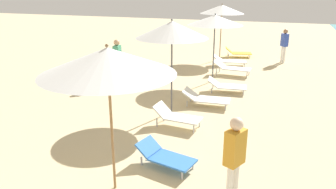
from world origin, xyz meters
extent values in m
cylinder|color=olive|center=(-1.09, 8.27, 1.13)|extent=(0.05, 0.05, 2.26)
cone|color=white|center=(-1.09, 8.27, 2.49)|extent=(2.35, 2.35, 0.46)
sphere|color=olive|center=(-1.09, 8.27, 2.75)|extent=(0.06, 0.06, 0.06)
cube|color=blue|center=(-0.26, 9.27, 0.22)|extent=(1.03, 0.76, 0.04)
cube|color=blue|center=(-0.86, 9.41, 0.36)|extent=(0.46, 0.63, 0.28)
cylinder|color=#B2B2B7|center=(0.14, 9.41, 0.10)|extent=(0.04, 0.04, 0.20)
cylinder|color=#B2B2B7|center=(0.04, 8.96, 0.10)|extent=(0.04, 0.04, 0.20)
cylinder|color=#B2B2B7|center=(-0.83, 9.64, 0.10)|extent=(0.04, 0.04, 0.20)
cylinder|color=#B2B2B7|center=(-0.94, 9.19, 0.10)|extent=(0.04, 0.04, 0.20)
cylinder|color=#4C4C51|center=(-1.32, 12.35, 1.14)|extent=(0.05, 0.05, 2.27)
cone|color=white|center=(-1.32, 12.35, 2.51)|extent=(2.09, 2.09, 0.47)
sphere|color=#4C4C51|center=(-1.32, 12.35, 2.78)|extent=(0.06, 0.06, 0.06)
cube|color=white|center=(-0.24, 13.28, 0.21)|extent=(1.13, 0.70, 0.04)
cube|color=white|center=(-0.98, 13.24, 0.36)|extent=(0.45, 0.66, 0.29)
cylinder|color=#B2B2B7|center=(0.19, 13.58, 0.10)|extent=(0.04, 0.04, 0.19)
cylinder|color=#B2B2B7|center=(0.22, 13.04, 0.10)|extent=(0.04, 0.04, 0.19)
cylinder|color=#B2B2B7|center=(-1.03, 13.51, 0.10)|extent=(0.04, 0.04, 0.19)
cylinder|color=#B2B2B7|center=(-1.00, 12.97, 0.10)|extent=(0.04, 0.04, 0.19)
cube|color=white|center=(-0.66, 11.38, 0.27)|extent=(1.03, 0.65, 0.04)
cube|color=white|center=(-1.30, 11.44, 0.43)|extent=(0.38, 0.59, 0.32)
cylinder|color=#B2B2B7|center=(-0.25, 11.57, 0.12)|extent=(0.04, 0.04, 0.25)
cylinder|color=#B2B2B7|center=(-0.29, 11.11, 0.12)|extent=(0.04, 0.04, 0.25)
cylinder|color=#B2B2B7|center=(-1.32, 11.67, 0.12)|extent=(0.04, 0.04, 0.25)
cylinder|color=#B2B2B7|center=(-1.36, 11.21, 0.12)|extent=(0.04, 0.04, 0.25)
cylinder|color=#4C4C51|center=(-0.83, 16.11, 1.12)|extent=(0.05, 0.05, 2.25)
cone|color=white|center=(-0.83, 16.11, 2.44)|extent=(2.13, 2.13, 0.38)
sphere|color=#4C4C51|center=(-0.83, 16.11, 2.65)|extent=(0.06, 0.06, 0.06)
cube|color=white|center=(-0.03, 17.33, 0.30)|extent=(1.19, 0.72, 0.04)
cube|color=white|center=(-0.81, 17.38, 0.45)|extent=(0.48, 0.68, 0.30)
cylinder|color=#B2B2B7|center=(0.47, 17.58, 0.14)|extent=(0.04, 0.04, 0.28)
cylinder|color=#B2B2B7|center=(0.44, 17.03, 0.14)|extent=(0.04, 0.04, 0.28)
cylinder|color=#B2B2B7|center=(-0.83, 17.66, 0.14)|extent=(0.04, 0.04, 0.28)
cylinder|color=#B2B2B7|center=(-0.87, 17.10, 0.14)|extent=(0.04, 0.04, 0.28)
cube|color=white|center=(0.13, 14.95, 0.21)|extent=(1.09, 0.78, 0.04)
cube|color=white|center=(-0.55, 14.86, 0.35)|extent=(0.46, 0.70, 0.28)
cylinder|color=#B2B2B7|center=(0.50, 15.28, 0.09)|extent=(0.04, 0.04, 0.19)
cylinder|color=#B2B2B7|center=(0.57, 14.72, 0.09)|extent=(0.04, 0.04, 0.19)
cylinder|color=#B2B2B7|center=(-0.61, 15.14, 0.09)|extent=(0.04, 0.04, 0.19)
cylinder|color=#B2B2B7|center=(-0.54, 14.58, 0.09)|extent=(0.04, 0.04, 0.19)
cylinder|color=olive|center=(-1.33, 20.32, 1.17)|extent=(0.05, 0.05, 2.34)
cone|color=white|center=(-1.33, 20.32, 2.56)|extent=(2.20, 2.20, 0.42)
sphere|color=olive|center=(-1.33, 20.32, 2.80)|extent=(0.06, 0.06, 0.06)
cube|color=yellow|center=(-0.31, 21.29, 0.21)|extent=(1.13, 0.83, 0.04)
cube|color=yellow|center=(-0.97, 21.14, 0.36)|extent=(0.49, 0.68, 0.30)
cylinder|color=#B2B2B7|center=(0.04, 21.63, 0.09)|extent=(0.04, 0.04, 0.19)
cylinder|color=#B2B2B7|center=(0.15, 21.12, 0.09)|extent=(0.04, 0.04, 0.19)
cylinder|color=#B2B2B7|center=(-1.06, 21.38, 0.09)|extent=(0.04, 0.04, 0.19)
cylinder|color=#B2B2B7|center=(-0.95, 20.88, 0.09)|extent=(0.04, 0.04, 0.19)
cube|color=white|center=(-0.41, 19.08, 0.22)|extent=(1.27, 0.90, 0.04)
cube|color=white|center=(-1.19, 18.93, 0.37)|extent=(0.57, 0.76, 0.28)
cylinder|color=#B2B2B7|center=(0.01, 19.46, 0.10)|extent=(0.04, 0.04, 0.20)
cylinder|color=#B2B2B7|center=(0.12, 18.89, 0.10)|extent=(0.04, 0.04, 0.20)
cylinder|color=#B2B2B7|center=(-1.27, 19.21, 0.10)|extent=(0.04, 0.04, 0.20)
cylinder|color=#B2B2B7|center=(-1.16, 18.64, 0.10)|extent=(0.04, 0.04, 0.20)
cylinder|color=silver|center=(1.13, 8.54, 0.42)|extent=(0.11, 0.11, 0.83)
cylinder|color=silver|center=(1.06, 8.39, 0.42)|extent=(0.11, 0.11, 0.83)
cube|color=orange|center=(1.10, 8.47, 1.14)|extent=(0.36, 0.42, 0.62)
sphere|color=beige|center=(1.10, 8.47, 1.57)|extent=(0.23, 0.23, 0.23)
cylinder|color=#D8334C|center=(-4.29, 14.70, 0.43)|extent=(0.11, 0.11, 0.86)
cylinder|color=#D8334C|center=(-4.28, 14.53, 0.43)|extent=(0.11, 0.11, 0.86)
cube|color=#3F9972|center=(-4.29, 14.62, 1.18)|extent=(0.25, 0.38, 0.65)
sphere|color=#D8A87F|center=(-4.29, 14.62, 1.62)|extent=(0.23, 0.23, 0.23)
cylinder|color=silver|center=(1.75, 20.67, 0.41)|extent=(0.11, 0.11, 0.82)
cylinder|color=silver|center=(1.85, 20.53, 0.41)|extent=(0.11, 0.11, 0.82)
cube|color=#334CB2|center=(1.80, 20.60, 1.13)|extent=(0.39, 0.42, 0.62)
sphere|color=#9E704C|center=(1.80, 20.60, 1.55)|extent=(0.22, 0.22, 0.22)
camera|label=1|loc=(1.64, 3.50, 3.70)|focal=34.96mm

